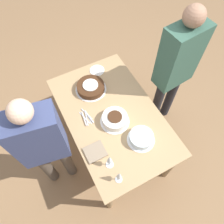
{
  "coord_description": "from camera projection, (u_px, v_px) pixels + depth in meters",
  "views": [
    {
      "loc": [
        0.99,
        -0.52,
        2.68
      ],
      "look_at": [
        0.0,
        0.0,
        0.8
      ],
      "focal_mm": 35.0,
      "sensor_mm": 36.0,
      "label": 1
    }
  ],
  "objects": [
    {
      "name": "fork_pile",
      "position": [
        87.0,
        117.0,
        2.2
      ],
      "size": [
        0.22,
        0.09,
        0.02
      ],
      "color": "silver",
      "rests_on": "dining_table"
    },
    {
      "name": "dining_table",
      "position": [
        112.0,
        120.0,
        2.32
      ],
      "size": [
        1.47,
        0.9,
        0.75
      ],
      "color": "tan",
      "rests_on": "ground_plane"
    },
    {
      "name": "wine_glass_near",
      "position": [
        110.0,
        160.0,
        1.84
      ],
      "size": [
        0.07,
        0.07,
        0.21
      ],
      "color": "silver",
      "rests_on": "dining_table"
    },
    {
      "name": "person_watching",
      "position": [
        176.0,
        66.0,
        2.21
      ],
      "size": [
        0.26,
        0.42,
        1.68
      ],
      "rotation": [
        0.0,
        0.0,
        -1.47
      ],
      "color": "#232328",
      "rests_on": "ground_plane"
    },
    {
      "name": "cake_front_chocolate",
      "position": [
        91.0,
        87.0,
        2.36
      ],
      "size": [
        0.34,
        0.34,
        0.09
      ],
      "color": "white",
      "rests_on": "dining_table"
    },
    {
      "name": "cake_center_white",
      "position": [
        115.0,
        119.0,
        2.15
      ],
      "size": [
        0.29,
        0.29,
        0.1
      ],
      "color": "white",
      "rests_on": "dining_table"
    },
    {
      "name": "wine_glass_far",
      "position": [
        119.0,
        176.0,
        1.78
      ],
      "size": [
        0.06,
        0.06,
        0.2
      ],
      "color": "silver",
      "rests_on": "dining_table"
    },
    {
      "name": "cake_back_decorated",
      "position": [
        141.0,
        138.0,
        2.05
      ],
      "size": [
        0.27,
        0.27,
        0.09
      ],
      "color": "white",
      "rests_on": "dining_table"
    },
    {
      "name": "ground_plane",
      "position": [
        112.0,
        143.0,
        2.87
      ],
      "size": [
        12.0,
        12.0,
        0.0
      ],
      "primitive_type": "plane",
      "color": "#8E6B47"
    },
    {
      "name": "dessert_plate_left",
      "position": [
        97.0,
        70.0,
        2.53
      ],
      "size": [
        0.17,
        0.17,
        0.01
      ],
      "color": "white",
      "rests_on": "dining_table"
    },
    {
      "name": "napkin_stack",
      "position": [
        95.0,
        152.0,
        2.01
      ],
      "size": [
        0.17,
        0.19,
        0.02
      ],
      "color": "gray",
      "rests_on": "dining_table"
    },
    {
      "name": "person_cutting",
      "position": [
        43.0,
        144.0,
        1.87
      ],
      "size": [
        0.28,
        0.43,
        1.56
      ],
      "rotation": [
        0.0,
        0.0,
        1.4
      ],
      "color": "#4C4238",
      "rests_on": "ground_plane"
    }
  ]
}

